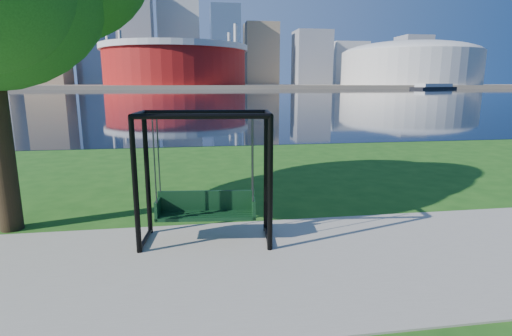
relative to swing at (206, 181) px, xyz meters
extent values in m
plane|color=#1E5114|center=(0.53, -0.62, -1.15)|extent=(900.00, 900.00, 0.00)
cube|color=#9E937F|center=(0.53, -1.12, -1.14)|extent=(120.00, 4.00, 0.03)
cube|color=black|center=(0.53, 101.38, -1.14)|extent=(900.00, 180.00, 0.02)
cube|color=#937F60|center=(0.53, 305.38, -0.15)|extent=(900.00, 228.00, 2.00)
cylinder|color=maroon|center=(-9.47, 234.38, 11.85)|extent=(80.00, 80.00, 22.00)
cylinder|color=silver|center=(-9.47, 234.38, 21.35)|extent=(83.00, 83.00, 3.00)
cylinder|color=silver|center=(23.44, 253.38, 16.85)|extent=(2.00, 2.00, 32.00)
cylinder|color=silver|center=(-42.38, 253.38, 16.85)|extent=(2.00, 2.00, 32.00)
cylinder|color=silver|center=(-42.38, 215.38, 16.85)|extent=(2.00, 2.00, 32.00)
cylinder|color=silver|center=(23.44, 215.38, 16.85)|extent=(2.00, 2.00, 32.00)
cylinder|color=beige|center=(135.53, 234.38, 10.85)|extent=(84.00, 84.00, 20.00)
ellipsoid|color=beige|center=(135.53, 234.38, 19.85)|extent=(84.00, 84.00, 15.12)
cube|color=#998466|center=(-99.47, 299.38, 44.85)|extent=(26.00, 26.00, 88.00)
cube|color=slate|center=(-69.47, 324.38, 48.35)|extent=(30.00, 24.00, 95.00)
cube|color=gray|center=(-39.47, 304.38, 36.85)|extent=(24.00, 24.00, 72.00)
cube|color=silver|center=(-9.47, 334.38, 40.85)|extent=(32.00, 28.00, 80.00)
cube|color=slate|center=(25.53, 309.38, 29.85)|extent=(22.00, 22.00, 58.00)
cube|color=#998466|center=(55.53, 324.38, 24.85)|extent=(26.00, 26.00, 48.00)
cube|color=gray|center=(95.53, 314.38, 21.85)|extent=(28.00, 24.00, 42.00)
cube|color=silver|center=(135.53, 339.38, 18.85)|extent=(30.00, 26.00, 36.00)
cube|color=gray|center=(185.53, 319.38, 20.85)|extent=(24.00, 24.00, 40.00)
cube|color=#998466|center=(225.53, 334.38, 16.85)|extent=(26.00, 26.00, 32.00)
cylinder|color=black|center=(-1.16, -0.37, 0.02)|extent=(0.10, 0.10, 2.34)
cylinder|color=black|center=(1.06, -0.60, 0.02)|extent=(0.10, 0.10, 2.34)
cylinder|color=black|center=(-1.07, 0.54, 0.02)|extent=(0.10, 0.10, 2.34)
cylinder|color=black|center=(1.16, 0.31, 0.02)|extent=(0.10, 0.10, 2.34)
cylinder|color=black|center=(-0.05, -0.48, 1.19)|extent=(2.24, 0.32, 0.09)
cylinder|color=black|center=(0.04, 0.43, 1.19)|extent=(2.24, 0.32, 0.09)
cylinder|color=black|center=(-1.12, 0.09, 1.19)|extent=(0.19, 0.92, 0.09)
cylinder|color=black|center=(-1.12, 0.09, -1.07)|extent=(0.17, 0.92, 0.07)
cylinder|color=black|center=(1.11, -0.14, 1.19)|extent=(0.19, 0.92, 0.09)
cylinder|color=black|center=(1.11, -0.14, -1.07)|extent=(0.17, 0.92, 0.07)
cube|color=black|center=(0.00, -0.03, -0.65)|extent=(1.82, 0.64, 0.06)
cube|color=black|center=(0.02, 0.17, -0.42)|extent=(1.78, 0.23, 0.39)
cube|color=black|center=(-0.86, 0.06, -0.50)|extent=(0.10, 0.46, 0.35)
cube|color=black|center=(0.85, -0.12, -0.50)|extent=(0.10, 0.46, 0.35)
cylinder|color=#39393F|center=(-0.86, -0.13, 0.40)|extent=(0.03, 0.03, 1.48)
cylinder|color=#39393F|center=(0.81, -0.30, 0.40)|extent=(0.03, 0.03, 1.48)
cylinder|color=#39393F|center=(-0.82, 0.25, 0.40)|extent=(0.03, 0.03, 1.48)
cylinder|color=#39393F|center=(0.85, 0.07, 0.40)|extent=(0.03, 0.03, 1.48)
cube|color=black|center=(120.27, 182.01, -0.57)|extent=(29.02, 18.37, 1.14)
cube|color=silver|center=(120.27, 182.01, 0.85)|extent=(23.26, 14.78, 1.70)
camera|label=1|loc=(-0.18, -6.98, 1.70)|focal=28.00mm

